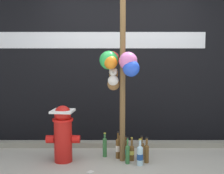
{
  "coord_description": "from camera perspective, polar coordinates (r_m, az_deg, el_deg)",
  "views": [
    {
      "loc": [
        -0.16,
        -3.47,
        1.43
      ],
      "look_at": [
        -0.17,
        0.48,
        1.02
      ],
      "focal_mm": 47.44,
      "sensor_mm": 36.0,
      "label": 1
    }
  ],
  "objects": [
    {
      "name": "building_wall",
      "position": [
        5.05,
        2.04,
        7.84
      ],
      "size": [
        10.0,
        0.21,
        3.2
      ],
      "color": "black",
      "rests_on": "ground_plane"
    },
    {
      "name": "bottle_7",
      "position": [
        4.01,
        5.6,
        -12.92
      ],
      "size": [
        0.08,
        0.08,
        0.35
      ],
      "color": "#B2DBEA",
      "rests_on": "ground_plane"
    },
    {
      "name": "fire_hydrant",
      "position": [
        4.1,
        -9.24,
        -8.64
      ],
      "size": [
        0.46,
        0.32,
        0.77
      ],
      "color": "red",
      "rests_on": "ground_plane"
    },
    {
      "name": "bottle_8",
      "position": [
        4.05,
        3.2,
        -12.64
      ],
      "size": [
        0.06,
        0.06,
        0.36
      ],
      "color": "#337038",
      "rests_on": "ground_plane"
    },
    {
      "name": "memorial_post",
      "position": [
        3.92,
        1.6,
        6.97
      ],
      "size": [
        0.62,
        0.46,
        2.77
      ],
      "color": "brown",
      "rests_on": "ground_plane"
    },
    {
      "name": "bottle_3",
      "position": [
        4.4,
        1.84,
        -10.92
      ],
      "size": [
        0.07,
        0.07,
        0.4
      ],
      "color": "brown",
      "rests_on": "ground_plane"
    },
    {
      "name": "bottle_4",
      "position": [
        4.27,
        2.77,
        -11.89
      ],
      "size": [
        0.08,
        0.08,
        0.32
      ],
      "color": "brown",
      "rests_on": "ground_plane"
    },
    {
      "name": "bottle_2",
      "position": [
        4.17,
        4.01,
        -12.39
      ],
      "size": [
        0.07,
        0.07,
        0.33
      ],
      "color": "brown",
      "rests_on": "ground_plane"
    },
    {
      "name": "bottle_1",
      "position": [
        4.3,
        -1.22,
        -11.38
      ],
      "size": [
        0.06,
        0.06,
        0.35
      ],
      "color": "#337038",
      "rests_on": "ground_plane"
    },
    {
      "name": "ground_plane",
      "position": [
        3.76,
        2.76,
        -16.45
      ],
      "size": [
        14.0,
        14.0,
        0.0
      ],
      "primitive_type": "plane",
      "color": "#ADA899"
    },
    {
      "name": "curb_strip",
      "position": [
        4.77,
        2.17,
        -11.03
      ],
      "size": [
        8.0,
        0.12,
        0.08
      ],
      "primitive_type": "cube",
      "color": "gray",
      "rests_on": "ground_plane"
    },
    {
      "name": "bottle_0",
      "position": [
        4.1,
        6.87,
        -12.39
      ],
      "size": [
        0.06,
        0.06,
        0.35
      ],
      "color": "brown",
      "rests_on": "ground_plane"
    },
    {
      "name": "bottle_6",
      "position": [
        4.24,
        1.35,
        -11.62
      ],
      "size": [
        0.07,
        0.07,
        0.38
      ],
      "color": "brown",
      "rests_on": "ground_plane"
    },
    {
      "name": "bottle_5",
      "position": [
        4.21,
        5.91,
        -11.98
      ],
      "size": [
        0.07,
        0.07,
        0.34
      ],
      "color": "brown",
      "rests_on": "ground_plane"
    },
    {
      "name": "litter_0",
      "position": [
        3.83,
        -4.02,
        -15.96
      ],
      "size": [
        0.1,
        0.11,
        0.01
      ],
      "primitive_type": "cube",
      "rotation": [
        0.0,
        0.0,
        0.94
      ],
      "color": "silver",
      "rests_on": "ground_plane"
    }
  ]
}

